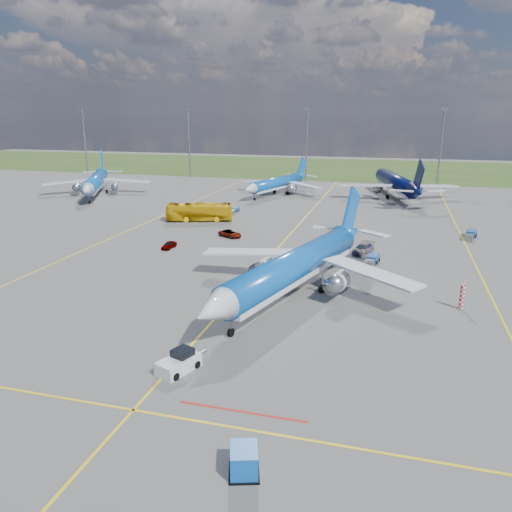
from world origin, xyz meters
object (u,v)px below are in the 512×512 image
(bg_jet_n, at_px, (395,197))
(pushback_tug, at_px, (179,362))
(baggage_tug_w, at_px, (372,260))
(baggage_tug_e, at_px, (470,235))
(warning_post, at_px, (462,296))
(service_car_a, at_px, (169,245))
(service_car_c, at_px, (363,249))
(uld_container, at_px, (244,461))
(main_airliner, at_px, (294,295))
(bg_jet_nnw, at_px, (277,195))
(baggage_tug_c, at_px, (234,210))
(apron_bus, at_px, (199,212))
(service_car_b, at_px, (230,234))
(bg_jet_nw, at_px, (96,195))

(bg_jet_n, relative_size, pushback_tug, 7.77)
(baggage_tug_w, distance_m, baggage_tug_e, 26.16)
(warning_post, height_order, pushback_tug, warning_post)
(bg_jet_n, xyz_separation_m, service_car_a, (-35.09, -62.35, 0.59))
(pushback_tug, relative_size, service_car_c, 1.05)
(uld_container, bearing_deg, pushback_tug, 112.71)
(main_airliner, xyz_separation_m, service_car_a, (-24.00, 15.54, 0.59))
(bg_jet_nnw, distance_m, pushback_tug, 95.41)
(warning_post, relative_size, main_airliner, 0.07)
(warning_post, height_order, main_airliner, main_airliner)
(bg_jet_n, relative_size, service_car_c, 8.12)
(bg_jet_n, height_order, pushback_tug, bg_jet_n)
(bg_jet_nnw, height_order, bg_jet_n, bg_jet_n)
(baggage_tug_c, bearing_deg, apron_bus, -109.52)
(apron_bus, relative_size, service_car_c, 2.58)
(bg_jet_n, height_order, service_car_b, bg_jet_n)
(bg_jet_nnw, relative_size, uld_container, 15.83)
(warning_post, xyz_separation_m, service_car_a, (-43.11, 14.86, -0.91))
(warning_post, xyz_separation_m, baggage_tug_c, (-42.17, 46.52, -1.05))
(bg_jet_nnw, distance_m, baggage_tug_e, 57.64)
(bg_jet_n, distance_m, service_car_a, 71.54)
(warning_post, height_order, uld_container, warning_post)
(bg_jet_nw, bearing_deg, apron_bus, -56.29)
(warning_post, relative_size, baggage_tug_e, 0.54)
(bg_jet_nnw, xyz_separation_m, pushback_tug, (13.56, -94.44, 0.74))
(main_airliner, distance_m, service_car_a, 28.60)
(bg_jet_n, relative_size, apron_bus, 3.15)
(bg_jet_n, bearing_deg, bg_jet_nw, -1.79)
(baggage_tug_w, bearing_deg, bg_jet_nnw, 125.49)
(bg_jet_nw, bearing_deg, pushback_tug, -79.06)
(main_airliner, bearing_deg, service_car_b, 139.39)
(baggage_tug_e, bearing_deg, service_car_c, -125.34)
(warning_post, height_order, service_car_b, warning_post)
(service_car_a, height_order, baggage_tug_c, service_car_a)
(uld_container, relative_size, baggage_tug_w, 0.41)
(apron_bus, bearing_deg, service_car_b, -154.56)
(bg_jet_nnw, distance_m, baggage_tug_w, 64.35)
(bg_jet_nw, xyz_separation_m, bg_jet_n, (76.92, 18.14, 0.00))
(bg_jet_nw, relative_size, apron_bus, 2.95)
(baggage_tug_w, bearing_deg, baggage_tug_c, 144.69)
(apron_bus, xyz_separation_m, baggage_tug_e, (51.54, -0.48, -1.31))
(bg_jet_nnw, bearing_deg, bg_jet_nw, -146.60)
(apron_bus, bearing_deg, main_airliner, -160.69)
(service_car_a, xyz_separation_m, service_car_c, (30.80, 5.64, 0.17))
(bg_jet_nw, bearing_deg, service_car_a, -72.25)
(warning_post, relative_size, baggage_tug_w, 0.57)
(warning_post, height_order, baggage_tug_c, warning_post)
(bg_jet_nw, relative_size, main_airliner, 0.96)
(pushback_tug, distance_m, service_car_c, 43.89)
(service_car_c, bearing_deg, bg_jet_nw, 169.78)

